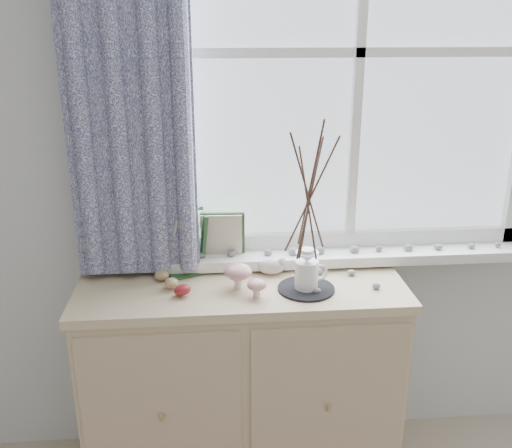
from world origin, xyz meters
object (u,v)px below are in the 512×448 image
toadstool_cluster (243,276)px  twig_pitcher (309,192)px  sideboard (242,383)px  botanical_book (204,243)px

toadstool_cluster → twig_pitcher: size_ratio=0.24×
sideboard → twig_pitcher: size_ratio=1.90×
botanical_book → twig_pitcher: size_ratio=0.54×
twig_pitcher → sideboard: bearing=149.5°
botanical_book → twig_pitcher: (0.36, -0.18, 0.24)m
sideboard → botanical_book: 0.57m
botanical_book → toadstool_cluster: size_ratio=2.23×
sideboard → botanical_book: botanical_book is taller
toadstool_cluster → botanical_book: bearing=128.8°
toadstool_cluster → twig_pitcher: (0.23, -0.01, 0.31)m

